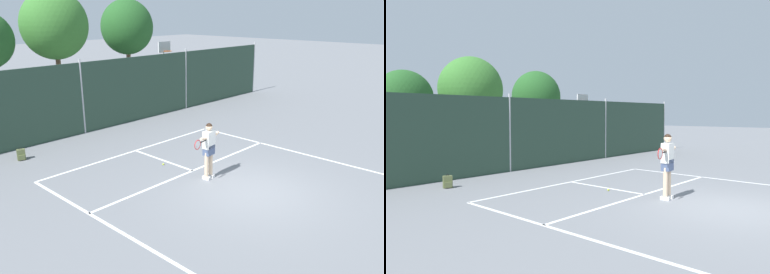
% 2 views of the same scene
% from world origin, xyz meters
% --- Properties ---
extents(ground_plane, '(120.00, 120.00, 0.00)m').
position_xyz_m(ground_plane, '(0.00, 0.00, 0.00)').
color(ground_plane, slate).
extents(court_markings, '(8.30, 11.10, 0.01)m').
position_xyz_m(court_markings, '(0.00, 0.65, 0.00)').
color(court_markings, white).
rests_on(court_markings, ground).
extents(chainlink_fence, '(26.09, 0.09, 3.26)m').
position_xyz_m(chainlink_fence, '(-0.00, 9.00, 1.56)').
color(chainlink_fence, '#284233').
rests_on(chainlink_fence, ground).
extents(basketball_hoop, '(0.90, 0.67, 3.55)m').
position_xyz_m(basketball_hoop, '(6.56, 10.76, 2.31)').
color(basketball_hoop, '#9E9EA3').
rests_on(basketball_hoop, ground).
extents(treeline_backdrop, '(25.97, 4.35, 6.66)m').
position_xyz_m(treeline_backdrop, '(2.67, 20.92, 3.91)').
color(treeline_backdrop, brown).
rests_on(treeline_backdrop, ground).
extents(tennis_player, '(1.42, 0.36, 1.85)m').
position_xyz_m(tennis_player, '(-0.13, 1.67, 1.11)').
color(tennis_player, silver).
rests_on(tennis_player, ground).
extents(tennis_ball, '(0.07, 0.07, 0.07)m').
position_xyz_m(tennis_ball, '(-0.31, 3.60, 0.03)').
color(tennis_ball, '#CCE033').
rests_on(tennis_ball, ground).
extents(backpack_olive, '(0.32, 0.31, 0.46)m').
position_xyz_m(backpack_olive, '(-3.47, 7.76, 0.19)').
color(backpack_olive, '#566038').
rests_on(backpack_olive, ground).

